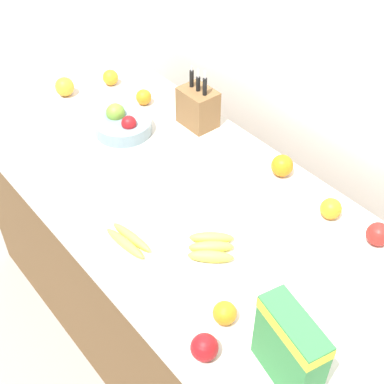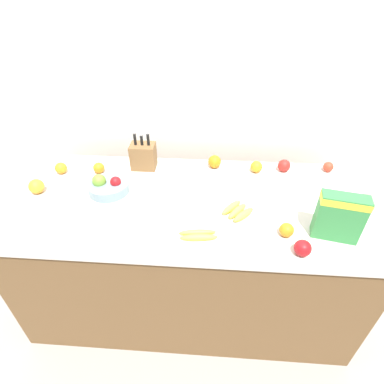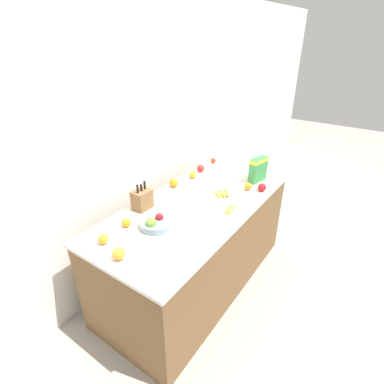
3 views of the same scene
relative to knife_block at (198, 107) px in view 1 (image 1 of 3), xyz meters
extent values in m
plane|color=gray|center=(0.32, -0.34, -0.98)|extent=(14.00, 14.00, 0.00)
cube|color=silver|center=(0.32, 0.34, 0.32)|extent=(9.00, 0.06, 2.60)
cube|color=brown|center=(0.32, -0.34, -0.55)|extent=(2.00, 0.89, 0.86)
cube|color=beige|center=(0.32, -0.34, -0.10)|extent=(2.03, 0.92, 0.03)
cube|color=brown|center=(0.00, 0.00, 0.00)|extent=(0.16, 0.12, 0.17)
cylinder|color=black|center=(-0.04, 0.00, 0.12)|extent=(0.02, 0.02, 0.07)
cube|color=silver|center=(-0.04, 0.00, 0.16)|extent=(0.01, 0.00, 0.02)
cylinder|color=black|center=(0.00, 0.00, 0.11)|extent=(0.02, 0.02, 0.06)
cube|color=silver|center=(0.00, 0.00, 0.16)|extent=(0.01, 0.00, 0.04)
cylinder|color=black|center=(0.04, 0.00, 0.12)|extent=(0.02, 0.02, 0.07)
cube|color=silver|center=(0.04, 0.00, 0.17)|extent=(0.01, 0.00, 0.03)
cube|color=#338442|center=(1.05, -0.57, 0.04)|extent=(0.22, 0.12, 0.25)
cube|color=yellow|center=(1.05, -0.57, 0.14)|extent=(0.22, 0.12, 0.04)
cylinder|color=gray|center=(-0.16, -0.28, -0.06)|extent=(0.24, 0.24, 0.06)
sphere|color=#A31419|center=(-0.11, -0.28, -0.02)|extent=(0.06, 0.06, 0.06)
sphere|color=#6B9E33|center=(-0.21, -0.28, -0.01)|extent=(0.08, 0.08, 0.08)
ellipsoid|color=yellow|center=(0.40, -0.65, -0.07)|extent=(0.19, 0.05, 0.03)
ellipsoid|color=yellow|center=(0.39, -0.61, -0.07)|extent=(0.19, 0.05, 0.03)
ellipsoid|color=yellow|center=(0.62, -0.47, -0.07)|extent=(0.13, 0.14, 0.04)
ellipsoid|color=yellow|center=(0.59, -0.44, -0.07)|extent=(0.12, 0.14, 0.04)
ellipsoid|color=yellow|center=(0.56, -0.41, -0.07)|extent=(0.13, 0.14, 0.04)
sphere|color=red|center=(0.92, 0.02, -0.05)|extent=(0.08, 0.08, 0.08)
sphere|color=#A31419|center=(0.87, -0.70, -0.05)|extent=(0.08, 0.08, 0.08)
sphere|color=orange|center=(-0.52, -0.11, -0.05)|extent=(0.07, 0.07, 0.07)
sphere|color=orange|center=(0.47, 0.03, -0.04)|extent=(0.09, 0.09, 0.09)
sphere|color=orange|center=(0.82, -0.58, -0.05)|extent=(0.07, 0.07, 0.07)
sphere|color=orange|center=(0.74, -0.01, -0.05)|extent=(0.08, 0.08, 0.08)
sphere|color=orange|center=(-0.28, -0.09, -0.05)|extent=(0.07, 0.07, 0.07)
sphere|color=orange|center=(-0.57, -0.33, -0.04)|extent=(0.09, 0.09, 0.09)
camera|label=1|loc=(1.47, -1.24, 1.24)|focal=50.00mm
camera|label=2|loc=(0.44, -1.68, 0.97)|focal=28.00mm
camera|label=3|loc=(-1.56, -1.60, 1.23)|focal=28.00mm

